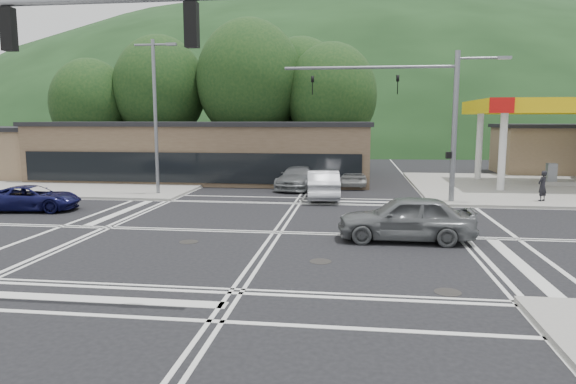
# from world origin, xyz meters

# --- Properties ---
(ground) EXTENTS (120.00, 120.00, 0.00)m
(ground) POSITION_xyz_m (0.00, 0.00, 0.00)
(ground) COLOR black
(ground) RESTS_ON ground
(sidewalk_ne) EXTENTS (16.00, 16.00, 0.15)m
(sidewalk_ne) POSITION_xyz_m (15.00, 15.00, 0.07)
(sidewalk_ne) COLOR gray
(sidewalk_ne) RESTS_ON ground
(sidewalk_nw) EXTENTS (16.00, 16.00, 0.15)m
(sidewalk_nw) POSITION_xyz_m (-15.00, 15.00, 0.07)
(sidewalk_nw) COLOR gray
(sidewalk_nw) RESTS_ON ground
(gas_station_canopy) EXTENTS (12.32, 8.34, 5.75)m
(gas_station_canopy) POSITION_xyz_m (16.99, 15.99, 5.04)
(gas_station_canopy) COLOR silver
(gas_station_canopy) RESTS_ON ground
(convenience_store) EXTENTS (10.00, 6.00, 3.80)m
(convenience_store) POSITION_xyz_m (20.00, 25.00, 1.90)
(convenience_store) COLOR #846B4F
(convenience_store) RESTS_ON ground
(commercial_row) EXTENTS (24.00, 8.00, 4.00)m
(commercial_row) POSITION_xyz_m (-8.00, 17.00, 2.00)
(commercial_row) COLOR brown
(commercial_row) RESTS_ON ground
(commercial_nw) EXTENTS (8.00, 7.00, 3.60)m
(commercial_nw) POSITION_xyz_m (-24.00, 17.00, 1.80)
(commercial_nw) COLOR #846B4F
(commercial_nw) RESTS_ON ground
(hill_north) EXTENTS (252.00, 126.00, 140.00)m
(hill_north) POSITION_xyz_m (0.00, 90.00, 0.00)
(hill_north) COLOR black
(hill_north) RESTS_ON ground
(tree_n_a) EXTENTS (8.00, 8.00, 11.75)m
(tree_n_a) POSITION_xyz_m (-14.00, 24.00, 7.14)
(tree_n_a) COLOR #382619
(tree_n_a) RESTS_ON ground
(tree_n_b) EXTENTS (9.00, 9.00, 12.98)m
(tree_n_b) POSITION_xyz_m (-6.00, 24.00, 7.79)
(tree_n_b) COLOR #382619
(tree_n_b) RESTS_ON ground
(tree_n_c) EXTENTS (7.60, 7.60, 10.87)m
(tree_n_c) POSITION_xyz_m (1.00, 24.00, 6.49)
(tree_n_c) COLOR #382619
(tree_n_c) RESTS_ON ground
(tree_n_d) EXTENTS (6.80, 6.80, 9.76)m
(tree_n_d) POSITION_xyz_m (-20.00, 23.00, 5.84)
(tree_n_d) COLOR #382619
(tree_n_d) RESTS_ON ground
(tree_n_e) EXTENTS (8.40, 8.40, 11.98)m
(tree_n_e) POSITION_xyz_m (-2.00, 28.00, 7.14)
(tree_n_e) COLOR #382619
(tree_n_e) RESTS_ON ground
(streetlight_nw) EXTENTS (2.50, 0.25, 9.00)m
(streetlight_nw) POSITION_xyz_m (-8.44, 9.00, 5.05)
(streetlight_nw) COLOR slate
(streetlight_nw) RESTS_ON ground
(signal_mast_ne) EXTENTS (11.65, 0.30, 8.00)m
(signal_mast_ne) POSITION_xyz_m (6.95, 8.20, 5.07)
(signal_mast_ne) COLOR slate
(signal_mast_ne) RESTS_ON ground
(car_blue_west) EXTENTS (4.74, 2.65, 1.25)m
(car_blue_west) POSITION_xyz_m (-12.72, 3.34, 0.63)
(car_blue_west) COLOR #0D0E3A
(car_blue_west) RESTS_ON ground
(car_grey_center) EXTENTS (5.01, 2.03, 1.71)m
(car_grey_center) POSITION_xyz_m (4.94, -0.73, 0.85)
(car_grey_center) COLOR slate
(car_grey_center) RESTS_ON ground
(car_queue_a) EXTENTS (2.20, 5.12, 1.64)m
(car_queue_a) POSITION_xyz_m (1.26, 9.00, 0.82)
(car_queue_a) COLOR silver
(car_queue_a) RESTS_ON ground
(car_queue_b) EXTENTS (2.32, 4.74, 1.56)m
(car_queue_b) POSITION_xyz_m (2.77, 14.73, 0.78)
(car_queue_b) COLOR #B7B7B3
(car_queue_b) RESTS_ON ground
(car_northbound) EXTENTS (3.00, 5.64, 1.56)m
(car_northbound) POSITION_xyz_m (-0.52, 13.13, 0.78)
(car_northbound) COLOR slate
(car_northbound) RESTS_ON ground
(pedestrian) EXTENTS (0.71, 0.67, 1.63)m
(pedestrian) POSITION_xyz_m (13.00, 8.81, 0.97)
(pedestrian) COLOR black
(pedestrian) RESTS_ON sidewalk_ne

